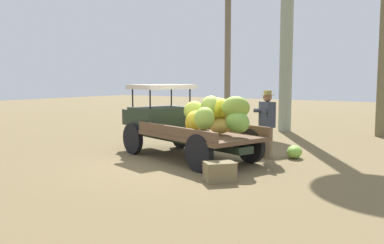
{
  "coord_description": "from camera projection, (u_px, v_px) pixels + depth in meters",
  "views": [
    {
      "loc": [
        -5.82,
        8.5,
        2.02
      ],
      "look_at": [
        -0.05,
        -0.17,
        0.94
      ],
      "focal_mm": 39.32,
      "sensor_mm": 36.0,
      "label": 1
    }
  ],
  "objects": [
    {
      "name": "loose_banana_bunch",
      "position": [
        294.0,
        152.0,
        10.66
      ],
      "size": [
        0.52,
        0.64,
        0.33
      ],
      "primitive_type": "ellipsoid",
      "rotation": [
        0.0,
        -0.0,
        1.84
      ],
      "color": "#87BE41",
      "rests_on": "ground"
    },
    {
      "name": "truck",
      "position": [
        185.0,
        121.0,
        10.73
      ],
      "size": [
        4.66,
        2.83,
        1.85
      ],
      "rotation": [
        0.0,
        0.0,
        -0.31
      ],
      "color": "#232F20",
      "rests_on": "ground"
    },
    {
      "name": "farmer",
      "position": [
        267.0,
        120.0,
        10.56
      ],
      "size": [
        0.58,
        0.55,
        1.72
      ],
      "rotation": [
        0.0,
        0.0,
        1.03
      ],
      "color": "#806C4E",
      "rests_on": "ground"
    },
    {
      "name": "ground_plane",
      "position": [
        187.0,
        160.0,
        10.46
      ],
      "size": [
        60.0,
        60.0,
        0.0
      ],
      "primitive_type": "plane",
      "color": "brown"
    },
    {
      "name": "wooden_crate",
      "position": [
        220.0,
        172.0,
        8.25
      ],
      "size": [
        0.69,
        0.7,
        0.39
      ],
      "primitive_type": "cube",
      "rotation": [
        0.0,
        0.0,
        0.83
      ],
      "color": "olive",
      "rests_on": "ground"
    }
  ]
}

